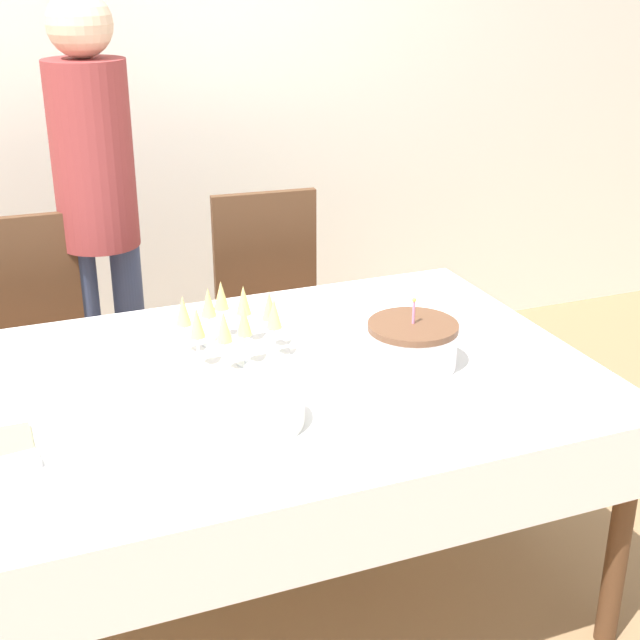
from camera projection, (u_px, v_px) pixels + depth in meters
The scene contains 11 objects.
ground_plane at pixel (234, 603), 2.63m from camera, with size 12.00×12.00×0.00m, color #93704C.
wall_back at pixel (101, 68), 3.58m from camera, with size 8.00×0.05×2.70m.
dining_table at pixel (225, 416), 2.39m from camera, with size 2.00×1.20×0.73m.
dining_chair_far_left at pixel (30, 346), 3.07m from camera, with size 0.43×0.43×0.96m.
dining_chair_far_right at pixel (273, 310), 3.37m from camera, with size 0.45×0.45×0.96m.
birthday_cake at pixel (412, 344), 2.43m from camera, with size 0.25×0.25×0.20m.
champagne_tray at pixel (230, 325), 2.48m from camera, with size 0.34×0.34×0.18m.
plate_stack_main at pixel (251, 411), 2.14m from camera, with size 0.26×0.26×0.06m.
cake_knife at pixel (460, 395), 2.28m from camera, with size 0.30×0.04×0.00m.
fork_pile at pixel (0, 468), 1.95m from camera, with size 0.18×0.08×0.02m.
person_standing at pixel (96, 190), 3.11m from camera, with size 0.28×0.28×1.67m.
Camera 1 is at (-0.54, -2.06, 1.78)m, focal length 50.00 mm.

